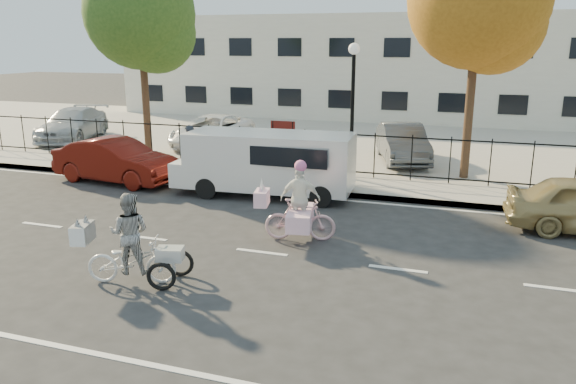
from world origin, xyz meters
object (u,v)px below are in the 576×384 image
at_px(white_van, 267,161).
at_px(pedestrian, 190,150).
at_px(zebra_trike, 131,249).
at_px(red_sedan, 116,161).
at_px(unicorn_bike, 299,211).
at_px(lamppost, 353,88).
at_px(lot_car_c, 402,143).
at_px(lot_car_b, 212,131).
at_px(lot_car_a, 73,124).

distance_m(white_van, pedestrian, 3.34).
distance_m(zebra_trike, red_sedan, 8.47).
bearing_deg(unicorn_bike, red_sedan, 53.25).
relative_size(lamppost, lot_car_c, 1.02).
bearing_deg(unicorn_bike, zebra_trike, 133.40).
bearing_deg(pedestrian, lot_car_b, -110.04).
bearing_deg(zebra_trike, lot_car_c, -32.12).
bearing_deg(lot_car_c, unicorn_bike, -114.37).
height_order(lot_car_a, lot_car_c, lot_car_a).
bearing_deg(unicorn_bike, lot_car_a, 44.45).
xyz_separation_m(unicorn_bike, lot_car_a, (-13.80, 9.26, 0.14)).
bearing_deg(zebra_trike, white_van, -18.18).
height_order(zebra_trike, lot_car_b, zebra_trike).
height_order(zebra_trike, red_sedan, zebra_trike).
relative_size(white_van, lot_car_b, 1.16).
bearing_deg(lot_car_b, unicorn_bike, -51.64).
height_order(lamppost, unicorn_bike, lamppost).
bearing_deg(zebra_trike, lot_car_b, 3.30).
bearing_deg(red_sedan, lot_car_a, 55.01).
bearing_deg(lot_car_b, lot_car_c, -1.64).
xyz_separation_m(zebra_trike, lot_car_b, (-4.65, 13.05, 0.11)).
distance_m(white_van, lot_car_b, 7.93).
distance_m(lamppost, white_van, 3.71).
bearing_deg(lamppost, red_sedan, -162.57).
bearing_deg(lamppost, white_van, -131.88).
xyz_separation_m(zebra_trike, pedestrian, (-2.94, 7.88, 0.31)).
height_order(lot_car_a, lot_car_b, lot_car_a).
xyz_separation_m(pedestrian, lot_car_b, (-1.71, 5.17, -0.20)).
xyz_separation_m(lamppost, pedestrian, (-5.23, -1.21, -2.11)).
xyz_separation_m(lamppost, lot_car_a, (-13.76, 3.49, -2.26)).
height_order(lamppost, white_van, lamppost).
height_order(lot_car_b, lot_car_c, lot_car_c).
xyz_separation_m(unicorn_bike, red_sedan, (-7.39, 3.46, 0.01)).
bearing_deg(lot_car_c, pedestrian, -161.73).
relative_size(zebra_trike, unicorn_bike, 1.08).
distance_m(lamppost, unicorn_bike, 6.25).
relative_size(lot_car_a, lot_car_b, 1.03).
bearing_deg(lot_car_c, lot_car_a, 162.52).
distance_m(zebra_trike, pedestrian, 8.41).
height_order(unicorn_bike, red_sedan, unicorn_bike).
bearing_deg(red_sedan, lamppost, -65.38).
bearing_deg(unicorn_bike, white_van, 19.45).
relative_size(lot_car_b, lot_car_c, 1.11).
bearing_deg(lot_car_a, unicorn_bike, -49.03).
height_order(unicorn_bike, pedestrian, unicorn_bike).
height_order(red_sedan, pedestrian, pedestrian).
height_order(white_van, lot_car_c, white_van).
bearing_deg(lamppost, lot_car_b, 150.28).
distance_m(pedestrian, lot_car_b, 5.45).
bearing_deg(white_van, pedestrian, 157.34).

